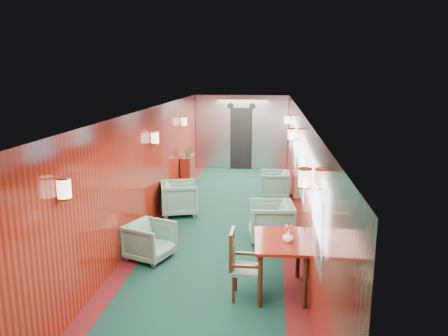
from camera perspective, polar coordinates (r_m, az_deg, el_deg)
name	(u,v)px	position (r m, az deg, el deg)	size (l,w,h in m)	color
room	(220,151)	(8.32, -0.53, 2.22)	(12.00, 12.10, 2.40)	black
bulkhead	(241,133)	(14.21, 2.28, 4.63)	(2.98, 0.17, 2.39)	#B7B8BE
windows_right	(298,160)	(8.56, 9.61, 1.07)	(0.02, 8.60, 0.80)	silver
wall_sconces	(223,139)	(8.85, -0.10, 3.85)	(2.97, 7.97, 0.25)	#FFE4C6
dining_table	(281,248)	(6.34, 7.45, -10.31)	(0.79, 1.09, 0.80)	maroon
side_chair	(240,262)	(6.19, 2.15, -12.12)	(0.45, 0.47, 0.99)	#204A3C
credenza	(188,170)	(12.33, -4.70, -0.21)	(0.29, 0.91, 1.09)	maroon
flower_vase	(288,237)	(6.19, 8.37, -8.85)	(0.15, 0.15, 0.16)	white
armchair_left_near	(150,241)	(7.58, -9.63, -9.36)	(0.68, 0.70, 0.64)	#204A3C
armchair_left_far	(180,198)	(9.78, -5.82, -3.93)	(0.79, 0.81, 0.74)	#204A3C
armchair_right_near	(271,222)	(8.26, 6.16, -6.98)	(0.80, 0.82, 0.75)	#204A3C
armchair_right_far	(275,184)	(11.11, 6.62, -2.12)	(0.72, 0.74, 0.67)	#204A3C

